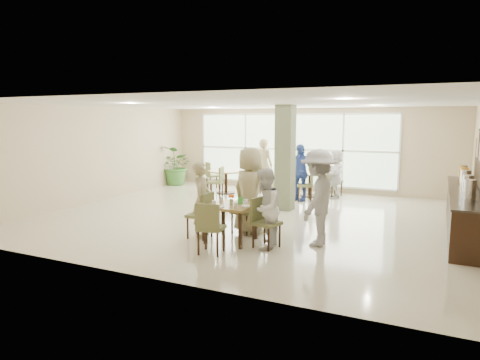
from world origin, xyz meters
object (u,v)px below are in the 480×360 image
at_px(main_table, 231,210).
at_px(round_table_right, 310,178).
at_px(teen_standing, 318,198).
at_px(adult_b, 336,174).
at_px(adult_a, 300,172).
at_px(buffet_counter, 465,208).
at_px(adult_standing, 264,165).
at_px(teen_left, 202,200).
at_px(potted_plant, 177,165).
at_px(teen_right, 265,209).
at_px(teen_far, 250,191).
at_px(round_table_left, 226,175).

height_order(main_table, round_table_right, same).
relative_size(teen_standing, adult_b, 1.24).
distance_m(main_table, round_table_right, 5.65).
bearing_deg(adult_a, buffet_counter, -18.09).
xyz_separation_m(buffet_counter, adult_standing, (-5.97, 3.31, 0.34)).
bearing_deg(teen_standing, buffet_counter, 130.87).
bearing_deg(teen_left, teen_standing, -93.81).
relative_size(potted_plant, teen_right, 0.96).
distance_m(teen_far, teen_standing, 1.53).
bearing_deg(teen_left, round_table_left, 7.59).
xyz_separation_m(main_table, round_table_right, (-0.02, 5.65, -0.06)).
bearing_deg(teen_standing, teen_right, -51.72).
bearing_deg(teen_far, adult_standing, -53.38).
bearing_deg(adult_b, adult_standing, -110.55).
bearing_deg(adult_standing, main_table, 117.22).
bearing_deg(teen_left, round_table_right, -21.36).
height_order(buffet_counter, adult_b, buffet_counter).
relative_size(round_table_right, teen_left, 0.76).
xyz_separation_m(round_table_right, adult_a, (-0.08, -0.84, 0.26)).
bearing_deg(teen_standing, teen_far, -96.93).
distance_m(round_table_left, teen_standing, 6.23).
distance_m(round_table_right, buffet_counter, 5.18).
bearing_deg(adult_b, teen_right, -13.97).
bearing_deg(buffet_counter, round_table_left, 161.35).
distance_m(main_table, teen_far, 0.79).
height_order(potted_plant, adult_a, adult_a).
distance_m(buffet_counter, adult_b, 4.59).
xyz_separation_m(potted_plant, teen_right, (5.90, -5.93, 0.03)).
distance_m(potted_plant, teen_right, 8.37).
height_order(potted_plant, teen_left, teen_left).
xyz_separation_m(teen_standing, adult_a, (-1.70, 4.29, -0.08)).
bearing_deg(adult_a, teen_left, -89.49).
bearing_deg(buffet_counter, potted_plant, 161.54).
height_order(teen_left, adult_b, teen_left).
height_order(teen_right, adult_a, adult_a).
height_order(teen_left, teen_far, teen_far).
bearing_deg(adult_b, main_table, -21.53).
height_order(teen_far, teen_right, teen_far).
height_order(main_table, buffet_counter, buffet_counter).
bearing_deg(teen_far, round_table_right, -71.27).
bearing_deg(teen_right, main_table, -106.96).
relative_size(round_table_left, teen_far, 0.64).
height_order(round_table_right, adult_a, adult_a).
bearing_deg(potted_plant, teen_standing, -38.17).
height_order(main_table, round_table_left, same).
distance_m(teen_far, adult_a, 4.08).
relative_size(main_table, adult_a, 0.53).
distance_m(teen_right, adult_standing, 6.61).
relative_size(buffet_counter, teen_far, 2.55).
bearing_deg(round_table_right, teen_right, -82.30).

